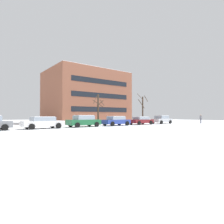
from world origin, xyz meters
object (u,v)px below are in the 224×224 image
Objects in this scene: parked_car_white at (43,122)px; pedestrian_crossing at (201,118)px; parked_car_green at (84,121)px; parked_car_blue at (116,121)px; parked_car_maroon at (141,120)px; parked_car_silver at (162,120)px.

parked_car_white is 2.74× the size of pedestrian_crossing.
parked_car_blue is (5.36, -0.12, -0.06)m from parked_car_green.
parked_car_maroon is 5.36m from parked_car_silver.
parked_car_green reaches higher than parked_car_silver.
parked_car_maroon is at bearing 0.21° from parked_car_white.
parked_car_green is 5.36m from parked_car_blue.
parked_car_silver is at bearing -0.08° from parked_car_green.
parked_car_silver is 8.58m from pedestrian_crossing.
pedestrian_crossing is at bearing -5.94° from parked_car_white.
parked_car_green is at bearing 179.85° from parked_car_maroon.
parked_car_white is 21.43m from parked_car_silver.
parked_car_white is at bearing 179.81° from parked_car_blue.
parked_car_green is 1.10× the size of parked_car_silver.
parked_car_green reaches higher than parked_car_maroon.
parked_car_blue reaches higher than parked_car_white.
pedestrian_crossing is at bearing -9.20° from parked_car_blue.
parked_car_white is at bearing -179.05° from parked_car_green.
parked_car_white is 1.05× the size of parked_car_maroon.
pedestrian_crossing is at bearing -21.39° from parked_car_silver.
parked_car_blue is at bearing -1.32° from parked_car_green.
parked_car_white is at bearing -179.79° from parked_car_maroon.
parked_car_green is at bearing 179.92° from parked_car_silver.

